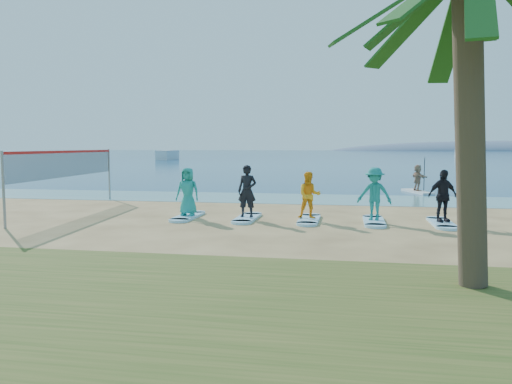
% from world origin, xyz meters
% --- Properties ---
extents(ground, '(600.00, 600.00, 0.00)m').
position_xyz_m(ground, '(0.00, 0.00, 0.00)').
color(ground, tan).
rests_on(ground, ground).
extents(shallow_water, '(600.00, 600.00, 0.00)m').
position_xyz_m(shallow_water, '(0.00, 10.50, 0.01)').
color(shallow_water, teal).
rests_on(shallow_water, ground).
extents(ocean, '(600.00, 600.00, 0.00)m').
position_xyz_m(ocean, '(0.00, 160.00, 0.01)').
color(ocean, navy).
rests_on(ocean, ground).
extents(island_ridge, '(220.00, 56.00, 18.00)m').
position_xyz_m(island_ridge, '(95.00, 300.00, 0.00)').
color(island_ridge, slate).
rests_on(island_ridge, ground).
extents(volleyball_net, '(0.95, 9.05, 2.50)m').
position_xyz_m(volleyball_net, '(-8.13, 4.17, 1.90)').
color(volleyball_net, gray).
rests_on(volleyball_net, ground).
extents(paddleboard, '(1.51, 3.08, 0.12)m').
position_xyz_m(paddleboard, '(7.09, 14.92, 0.06)').
color(paddleboard, silver).
rests_on(paddleboard, ground).
extents(paddleboarder, '(0.95, 1.44, 1.49)m').
position_xyz_m(paddleboarder, '(7.09, 14.92, 0.86)').
color(paddleboarder, tan).
rests_on(paddleboarder, paddleboard).
extents(boat_offshore_a, '(2.55, 7.58, 1.83)m').
position_xyz_m(boat_offshore_a, '(-31.45, 78.56, 0.00)').
color(boat_offshore_a, silver).
rests_on(boat_offshore_a, ground).
extents(boat_offshore_b, '(2.72, 6.01, 1.84)m').
position_xyz_m(boat_offshore_b, '(29.71, 112.49, 0.00)').
color(boat_offshore_b, silver).
rests_on(boat_offshore_b, ground).
extents(surfboard_0, '(0.70, 2.20, 0.09)m').
position_xyz_m(surfboard_0, '(-2.66, 3.09, 0.04)').
color(surfboard_0, '#A4DFFF').
rests_on(surfboard_0, ground).
extents(student_0, '(0.88, 0.58, 1.77)m').
position_xyz_m(student_0, '(-2.66, 3.09, 0.98)').
color(student_0, teal).
rests_on(student_0, surfboard_0).
extents(surfboard_1, '(0.70, 2.20, 0.09)m').
position_xyz_m(surfboard_1, '(-0.41, 3.09, 0.04)').
color(surfboard_1, '#A4DFFF').
rests_on(surfboard_1, ground).
extents(student_1, '(0.72, 0.50, 1.88)m').
position_xyz_m(student_1, '(-0.41, 3.09, 1.03)').
color(student_1, black).
rests_on(student_1, surfboard_1).
extents(surfboard_2, '(0.70, 2.20, 0.09)m').
position_xyz_m(surfboard_2, '(1.83, 3.09, 0.04)').
color(surfboard_2, '#A4DFFF').
rests_on(surfboard_2, ground).
extents(student_2, '(0.88, 0.73, 1.66)m').
position_xyz_m(student_2, '(1.83, 3.09, 0.92)').
color(student_2, '#FEA61A').
rests_on(student_2, surfboard_2).
extents(surfboard_3, '(0.70, 2.20, 0.09)m').
position_xyz_m(surfboard_3, '(4.07, 3.09, 0.04)').
color(surfboard_3, '#A4DFFF').
rests_on(surfboard_3, ground).
extents(student_3, '(1.31, 0.96, 1.83)m').
position_xyz_m(student_3, '(4.07, 3.09, 1.00)').
color(student_3, '#1A807A').
rests_on(student_3, surfboard_3).
extents(surfboard_4, '(0.70, 2.20, 0.09)m').
position_xyz_m(surfboard_4, '(6.32, 3.09, 0.04)').
color(surfboard_4, '#A4DFFF').
rests_on(surfboard_4, ground).
extents(student_4, '(1.12, 0.78, 1.77)m').
position_xyz_m(student_4, '(6.32, 3.09, 0.98)').
color(student_4, black).
rests_on(student_4, surfboard_4).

